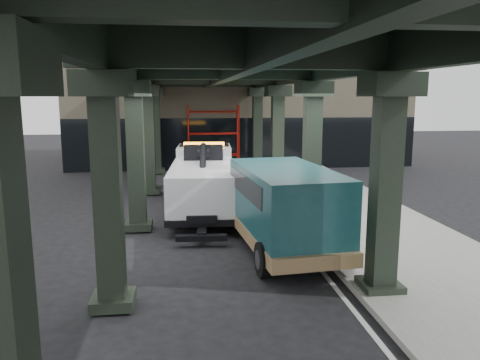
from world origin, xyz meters
TOP-DOWN VIEW (x-y plane):
  - ground at (0.00, 0.00)m, footprint 90.00×90.00m
  - sidewalk at (4.50, 2.00)m, footprint 5.00×40.00m
  - lane_stripe at (1.70, 2.00)m, footprint 0.12×38.00m
  - viaduct at (-0.40, 2.00)m, footprint 7.40×32.00m
  - building at (2.00, 20.00)m, footprint 22.00×10.00m
  - scaffolding at (0.00, 14.64)m, footprint 3.08×0.88m
  - tow_truck at (-1.05, 4.69)m, footprint 2.83×8.34m
  - towed_van at (1.01, -0.58)m, footprint 2.96×6.36m

SIDE VIEW (x-z plane):
  - ground at x=0.00m, z-range 0.00..0.00m
  - lane_stripe at x=1.70m, z-range 0.00..0.01m
  - sidewalk at x=4.50m, z-range 0.00..0.15m
  - tow_truck at x=-1.05m, z-range -0.03..2.66m
  - towed_van at x=1.01m, z-range 0.09..2.60m
  - scaffolding at x=0.00m, z-range 0.11..4.11m
  - building at x=2.00m, z-range 0.00..8.00m
  - viaduct at x=-0.40m, z-range 2.26..8.66m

